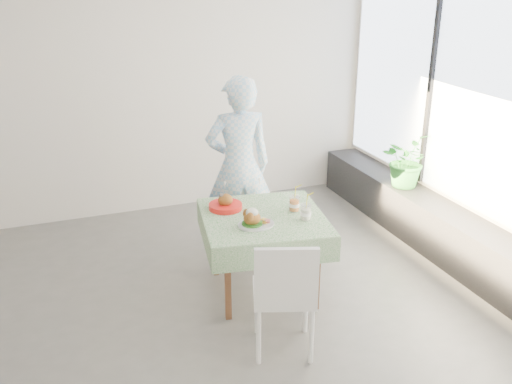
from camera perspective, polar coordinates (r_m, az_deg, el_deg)
name	(u,v)px	position (r m, az deg, el deg)	size (l,w,h in m)	color
floor	(180,322)	(4.90, -7.57, -12.80)	(6.00, 6.00, 0.00)	#5B5956
wall_back	(121,97)	(6.66, -13.32, 9.26)	(6.00, 0.02, 2.80)	silver
wall_front	(327,369)	(2.16, 7.15, -17.15)	(6.00, 0.02, 2.80)	silver
wall_right	(493,126)	(5.68, 22.66, 6.13)	(0.02, 5.00, 2.80)	silver
window_pane	(495,99)	(5.61, 22.79, 8.57)	(0.01, 4.80, 2.18)	#D1E0F9
window_ledge	(459,242)	(5.93, 19.66, -4.74)	(0.40, 4.80, 0.50)	black
cafe_table	(263,245)	(5.07, 0.73, -5.32)	(1.19, 1.19, 0.74)	brown
chair_far	(247,235)	(5.75, -0.92, -4.33)	(0.39, 0.39, 0.78)	white
chair_near	(283,315)	(4.41, 2.75, -12.23)	(0.58, 0.58, 0.96)	white
diner	(239,166)	(5.69, -1.75, 2.64)	(0.66, 0.43, 1.82)	#96CBF0
main_dish	(254,220)	(4.74, -0.20, -2.83)	(0.31, 0.31, 0.16)	white
juice_cup_orange	(294,204)	(5.04, 3.85, -1.20)	(0.10, 0.10, 0.27)	white
juice_cup_lemonade	(306,213)	(4.87, 5.00, -2.06)	(0.10, 0.10, 0.28)	white
second_dish	(225,204)	(5.08, -3.08, -1.25)	(0.30, 0.30, 0.14)	red
potted_plant	(405,160)	(6.43, 14.72, 3.16)	(0.54, 0.47, 0.60)	#2C8534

